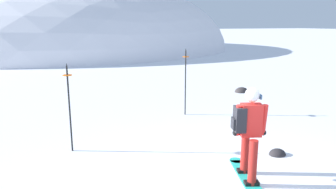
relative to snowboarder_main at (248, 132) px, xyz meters
name	(u,v)px	position (x,y,z in m)	size (l,w,h in m)	color
ridge_peak_main	(66,49)	(-0.26, 33.27, -0.92)	(36.35, 32.71, 16.01)	white
snowboarder_main	(248,132)	(0.00, 0.00, 0.00)	(0.80, 1.75, 1.71)	#23B7A3
piste_marker_near	(185,77)	(0.79, 4.27, 0.26)	(0.20, 0.20, 2.07)	black
piste_marker_far	(69,102)	(-2.79, 2.59, 0.21)	(0.20, 0.20, 1.97)	black
rock_dark	(277,155)	(1.31, 0.67, -0.92)	(0.38, 0.32, 0.27)	#282628
rock_small	(241,92)	(4.40, 6.39, -0.92)	(0.59, 0.50, 0.41)	#383333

